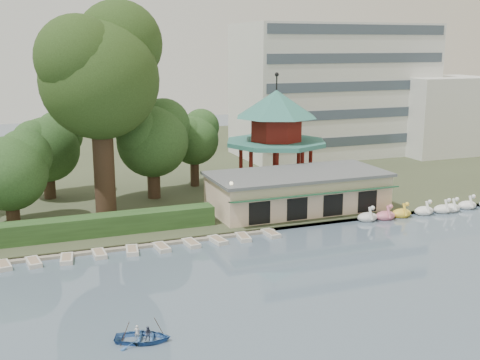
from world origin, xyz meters
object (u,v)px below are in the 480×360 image
dock (91,250)px  boathouse (298,191)px  big_tree (100,69)px  pavilion (276,129)px  rowboat_with_passengers (143,334)px

dock → boathouse: (22.00, 4.77, 2.25)m
boathouse → big_tree: bearing=161.7°
dock → boathouse: bearing=12.2°
pavilion → big_tree: (-20.84, -3.81, 7.52)m
dock → pavilion: size_ratio=2.52×
pavilion → dock: bearing=-148.3°
pavilion → rowboat_with_passengers: pavilion is taller
dock → boathouse: boathouse is taller
boathouse → big_tree: 23.52m
boathouse → rowboat_with_passengers: size_ratio=3.37×
dock → rowboat_with_passengers: rowboat_with_passengers is taller
rowboat_with_passengers → boathouse: bearing=46.2°
boathouse → rowboat_with_passengers: 30.69m
pavilion → boathouse: bearing=-101.3°
dock → rowboat_with_passengers: (0.80, -17.34, 0.36)m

